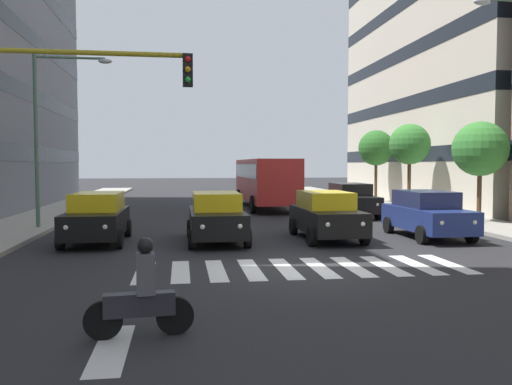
% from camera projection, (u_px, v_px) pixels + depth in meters
% --- Properties ---
extents(ground_plane, '(180.00, 180.00, 0.00)m').
position_uv_depth(ground_plane, '(302.00, 268.00, 13.75)').
color(ground_plane, '#262628').
extents(building_left_block_0, '(10.06, 21.95, 23.21)m').
position_uv_depth(building_left_block_0, '(470.00, 33.00, 35.75)').
color(building_left_block_0, beige).
rests_on(building_left_block_0, ground_plane).
extents(crosswalk_markings, '(8.55, 2.80, 0.01)m').
position_uv_depth(crosswalk_markings, '(302.00, 268.00, 13.75)').
color(crosswalk_markings, silver).
rests_on(crosswalk_markings, ground_plane).
extents(lane_arrow_1, '(0.50, 2.20, 0.01)m').
position_uv_depth(lane_arrow_1, '(111.00, 349.00, 7.72)').
color(lane_arrow_1, silver).
rests_on(lane_arrow_1, ground_plane).
extents(car_0, '(2.02, 4.44, 1.72)m').
position_uv_depth(car_0, '(427.00, 214.00, 19.39)').
color(car_0, navy).
rests_on(car_0, ground_plane).
extents(car_1, '(2.02, 4.44, 1.72)m').
position_uv_depth(car_1, '(326.00, 215.00, 18.91)').
color(car_1, black).
rests_on(car_1, ground_plane).
extents(car_2, '(2.02, 4.44, 1.72)m').
position_uv_depth(car_2, '(216.00, 217.00, 18.31)').
color(car_2, black).
rests_on(car_2, ground_plane).
extents(car_3, '(2.02, 4.44, 1.72)m').
position_uv_depth(car_3, '(97.00, 217.00, 18.15)').
color(car_3, black).
rests_on(car_3, ground_plane).
extents(car_row2_0, '(2.02, 4.44, 1.72)m').
position_uv_depth(car_row2_0, '(351.00, 200.00, 27.02)').
color(car_row2_0, black).
rests_on(car_row2_0, ground_plane).
extents(bus_behind_traffic, '(2.78, 10.50, 3.00)m').
position_uv_depth(bus_behind_traffic, '(265.00, 178.00, 32.60)').
color(bus_behind_traffic, red).
rests_on(bus_behind_traffic, ground_plane).
extents(motorcycle_with_rider, '(1.70, 0.39, 1.57)m').
position_uv_depth(motorcycle_with_rider, '(142.00, 296.00, 8.23)').
color(motorcycle_with_rider, black).
rests_on(motorcycle_with_rider, ground_plane).
extents(traffic_light_gantry, '(5.17, 0.36, 5.50)m').
position_uv_depth(traffic_light_gantry, '(38.00, 119.00, 12.16)').
color(traffic_light_gantry, '#AD991E').
rests_on(traffic_light_gantry, ground_plane).
extents(street_lamp_right, '(3.11, 0.28, 7.01)m').
position_uv_depth(street_lamp_right, '(49.00, 121.00, 21.30)').
color(street_lamp_right, '#4C6B56').
rests_on(street_lamp_right, sidewalk_right).
extents(street_tree_1, '(2.44, 2.44, 4.47)m').
position_uv_depth(street_tree_1, '(480.00, 149.00, 23.50)').
color(street_tree_1, '#513823').
rests_on(street_tree_1, sidewalk_left).
extents(street_tree_2, '(2.29, 2.29, 4.83)m').
position_uv_depth(street_tree_2, '(410.00, 145.00, 29.58)').
color(street_tree_2, '#513823').
rests_on(street_tree_2, sidewalk_left).
extents(street_tree_3, '(2.42, 2.42, 4.88)m').
position_uv_depth(street_tree_3, '(376.00, 148.00, 36.02)').
color(street_tree_3, '#513823').
rests_on(street_tree_3, sidewalk_left).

